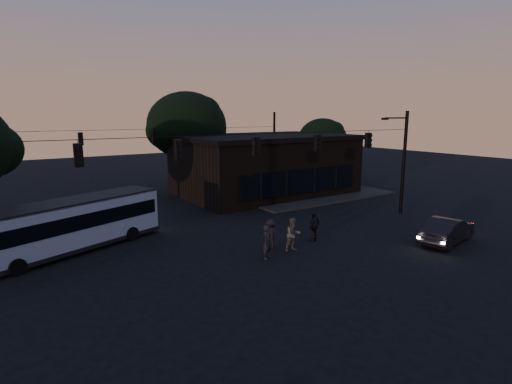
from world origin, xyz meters
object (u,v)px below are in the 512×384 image
car (447,230)px  pedestrian_d (271,234)px  bus (73,223)px  pedestrian_c (314,226)px  pedestrian_b (293,235)px  pedestrian_a (267,242)px  building (265,164)px

car → pedestrian_d: bearing=51.4°
bus → pedestrian_d: bearing=-53.1°
car → pedestrian_c: (-6.11, 4.48, 0.15)m
bus → pedestrian_c: bearing=-47.6°
car → pedestrian_b: size_ratio=2.48×
car → pedestrian_a: bearing=59.6°
pedestrian_a → pedestrian_d: pedestrian_a is taller
pedestrian_b → pedestrian_d: bearing=133.3°
pedestrian_c → pedestrian_b: bearing=-0.6°
bus → pedestrian_d: 10.67m
pedestrian_a → pedestrian_d: 1.57m
pedestrian_c → building: bearing=-132.2°
pedestrian_a → pedestrian_b: (1.81, 0.17, 0.04)m
pedestrian_a → car: bearing=-48.6°
pedestrian_c → pedestrian_d: size_ratio=1.08×
bus → pedestrian_a: bus is taller
bus → pedestrian_d: size_ratio=6.09×
pedestrian_a → pedestrian_d: size_ratio=1.06×
car → pedestrian_c: 7.58m
pedestrian_d → bus: bearing=-6.6°
pedestrian_b → pedestrian_c: 2.25m
bus → car: bearing=-51.1°
pedestrian_c → pedestrian_d: bearing=-24.4°
pedestrian_b → bus: bearing=152.0°
building → pedestrian_b: building is taller
building → pedestrian_c: (-5.89, -13.41, -1.82)m
building → bus: (-17.81, -7.47, -1.15)m
bus → pedestrian_b: bearing=-55.3°
pedestrian_c → pedestrian_a: bearing=-6.1°
building → bus: bearing=-157.2°
bus → car: size_ratio=2.23×
building → pedestrian_d: bearing=-123.8°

